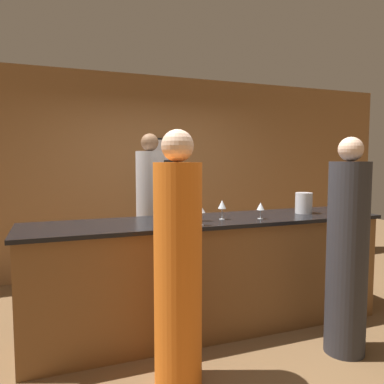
{
  "coord_description": "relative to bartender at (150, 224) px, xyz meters",
  "views": [
    {
      "loc": [
        -1.39,
        -3.2,
        1.59
      ],
      "look_at": [
        -0.15,
        0.1,
        1.3
      ],
      "focal_mm": 35.0,
      "sensor_mm": 36.0,
      "label": 1
    }
  ],
  "objects": [
    {
      "name": "ground_plane",
      "position": [
        0.37,
        -0.83,
        -0.89
      ],
      "size": [
        14.0,
        14.0,
        0.0
      ],
      "primitive_type": "plane",
      "color": "brown"
    },
    {
      "name": "back_wall",
      "position": [
        0.37,
        1.23,
        0.51
      ],
      "size": [
        8.0,
        0.08,
        2.8
      ],
      "color": "olive",
      "rests_on": "ground_plane"
    },
    {
      "name": "bar_counter",
      "position": [
        0.37,
        -0.83,
        -0.36
      ],
      "size": [
        3.41,
        0.77,
        1.05
      ],
      "color": "brown",
      "rests_on": "ground_plane"
    },
    {
      "name": "bartender",
      "position": [
        0.0,
        0.0,
        0.0
      ],
      "size": [
        0.31,
        0.31,
        1.89
      ],
      "rotation": [
        0.0,
        0.0,
        3.14
      ],
      "color": "#B2B2B7",
      "rests_on": "ground_plane"
    },
    {
      "name": "guest_0",
      "position": [
        -0.21,
        -1.6,
        -0.04
      ],
      "size": [
        0.34,
        0.34,
        1.81
      ],
      "color": "orange",
      "rests_on": "ground_plane"
    },
    {
      "name": "guest_1",
      "position": [
        1.23,
        -1.67,
        -0.06
      ],
      "size": [
        0.33,
        0.33,
        1.79
      ],
      "color": "#2D2D33",
      "rests_on": "ground_plane"
    },
    {
      "name": "wine_bottle_0",
      "position": [
        0.19,
        -0.91,
        0.28
      ],
      "size": [
        0.08,
        0.08,
        0.32
      ],
      "color": "#19381E",
      "rests_on": "bar_counter"
    },
    {
      "name": "ice_bucket",
      "position": [
        1.42,
        -0.83,
        0.27
      ],
      "size": [
        0.17,
        0.17,
        0.22
      ],
      "color": "silver",
      "rests_on": "bar_counter"
    },
    {
      "name": "wine_glass_0",
      "position": [
        0.45,
        -0.91,
        0.3
      ],
      "size": [
        0.08,
        0.08,
        0.18
      ],
      "color": "silver",
      "rests_on": "bar_counter"
    },
    {
      "name": "wine_glass_1",
      "position": [
        0.07,
        -0.86,
        0.29
      ],
      "size": [
        0.08,
        0.08,
        0.16
      ],
      "color": "silver",
      "rests_on": "bar_counter"
    },
    {
      "name": "wine_glass_2",
      "position": [
        -0.14,
        -1.11,
        0.28
      ],
      "size": [
        0.06,
        0.06,
        0.15
      ],
      "color": "silver",
      "rests_on": "bar_counter"
    },
    {
      "name": "wine_glass_3",
      "position": [
        0.81,
        -1.0,
        0.28
      ],
      "size": [
        0.07,
        0.07,
        0.16
      ],
      "color": "silver",
      "rests_on": "bar_counter"
    },
    {
      "name": "wine_glass_4",
      "position": [
        1.83,
        -1.05,
        0.3
      ],
      "size": [
        0.08,
        0.08,
        0.17
      ],
      "color": "silver",
      "rests_on": "bar_counter"
    },
    {
      "name": "wine_glass_5",
      "position": [
        0.14,
        -1.14,
        0.3
      ],
      "size": [
        0.08,
        0.08,
        0.17
      ],
      "color": "silver",
      "rests_on": "bar_counter"
    }
  ]
}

